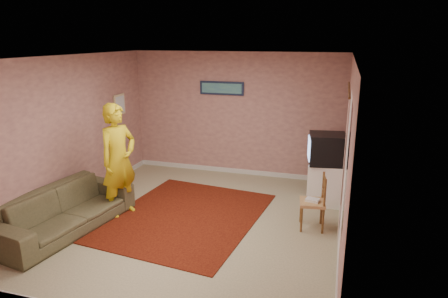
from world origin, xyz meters
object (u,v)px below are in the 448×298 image
(tv_cabinet, at_px, (325,183))
(crt_tv, at_px, (327,149))
(chair_a, at_px, (322,159))
(sofa, at_px, (65,210))
(chair_b, at_px, (313,196))
(person, at_px, (119,160))

(tv_cabinet, height_order, crt_tv, crt_tv)
(tv_cabinet, relative_size, crt_tv, 1.07)
(chair_a, xyz_separation_m, sofa, (-3.63, -3.04, -0.23))
(chair_a, relative_size, chair_b, 1.05)
(crt_tv, height_order, sofa, crt_tv)
(crt_tv, xyz_separation_m, chair_b, (-0.13, -1.07, -0.47))
(tv_cabinet, distance_m, chair_a, 0.85)
(chair_b, bearing_deg, tv_cabinet, 165.32)
(chair_a, bearing_deg, sofa, -137.43)
(crt_tv, height_order, chair_b, crt_tv)
(chair_a, bearing_deg, chair_b, -87.93)
(chair_a, distance_m, sofa, 4.74)
(chair_b, distance_m, sofa, 3.80)
(chair_b, bearing_deg, person, -90.88)
(crt_tv, relative_size, person, 0.37)
(tv_cabinet, height_order, chair_a, chair_a)
(chair_a, xyz_separation_m, person, (-3.13, -2.25, 0.38))
(chair_b, distance_m, person, 3.16)
(crt_tv, relative_size, sofa, 0.31)
(crt_tv, distance_m, chair_a, 0.94)
(tv_cabinet, relative_size, chair_b, 1.56)
(person, bearing_deg, chair_b, -63.81)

